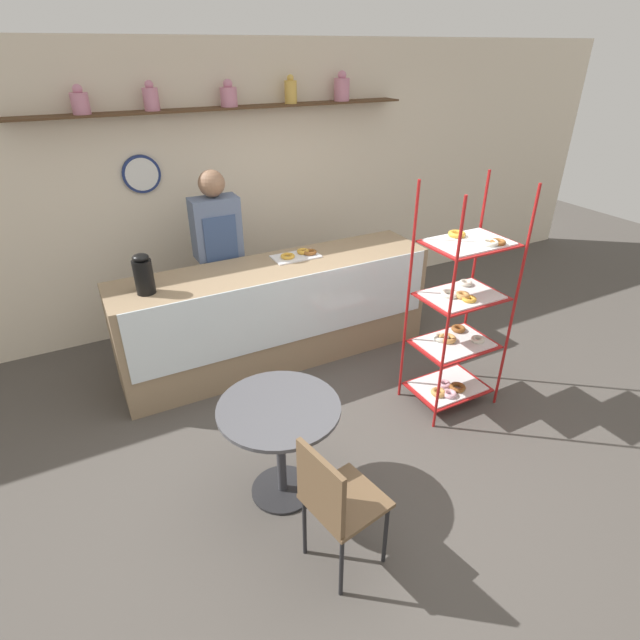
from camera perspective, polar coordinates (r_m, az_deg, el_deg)
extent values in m
plane|color=#4C4742|center=(3.90, 3.14, -13.23)|extent=(14.00, 14.00, 0.00)
cube|color=beige|center=(5.27, -10.36, 14.51)|extent=(10.00, 0.06, 2.70)
cube|color=#4C331E|center=(5.00, -10.60, 22.72)|extent=(3.65, 0.24, 0.02)
cylinder|color=#CC7F99|center=(4.76, -25.71, 21.39)|extent=(0.14, 0.14, 0.16)
sphere|color=#CC7F99|center=(4.75, -26.00, 22.63)|extent=(0.08, 0.08, 0.08)
cylinder|color=#CC7F99|center=(4.83, -18.74, 22.78)|extent=(0.13, 0.13, 0.18)
sphere|color=#CC7F99|center=(4.82, -18.97, 24.09)|extent=(0.07, 0.07, 0.07)
cylinder|color=#CC7F99|center=(5.00, -10.39, 23.78)|extent=(0.15, 0.15, 0.16)
sphere|color=#CC7F99|center=(4.99, -10.50, 25.00)|extent=(0.08, 0.08, 0.08)
cylinder|color=gold|center=(5.22, -3.36, 24.56)|extent=(0.12, 0.12, 0.20)
sphere|color=gold|center=(5.22, -3.40, 25.89)|extent=(0.06, 0.06, 0.06)
cylinder|color=#CC7F99|center=(5.48, 2.50, 24.81)|extent=(0.15, 0.15, 0.21)
sphere|color=#CC7F99|center=(5.47, 2.53, 26.18)|extent=(0.09, 0.09, 0.09)
cylinder|color=navy|center=(4.99, -19.73, 15.43)|extent=(0.34, 0.03, 0.34)
cylinder|color=white|center=(4.97, -19.69, 15.39)|extent=(0.29, 0.00, 0.29)
cube|color=#937A5B|center=(4.58, -4.85, 0.81)|extent=(2.84, 0.63, 0.94)
cube|color=silver|center=(4.23, -3.20, 1.03)|extent=(2.72, 0.01, 0.60)
cylinder|color=#A51919|center=(3.58, 14.38, -0.58)|extent=(0.02, 0.02, 1.82)
cylinder|color=#A51919|center=(4.00, 21.34, 1.55)|extent=(0.02, 0.02, 1.82)
cylinder|color=#A51919|center=(3.88, 10.02, 2.35)|extent=(0.02, 0.02, 1.82)
cylinder|color=#A51919|center=(4.28, 16.93, 4.07)|extent=(0.02, 0.02, 1.82)
cube|color=#A51919|center=(4.33, 14.39, -7.41)|extent=(0.62, 0.44, 0.01)
cube|color=white|center=(4.32, 14.40, -7.28)|extent=(0.55, 0.39, 0.01)
torus|color=#EAB2C1|center=(4.19, 14.58, -8.16)|extent=(0.12, 0.12, 0.04)
torus|color=#EAB2C1|center=(4.29, 14.02, -7.10)|extent=(0.11, 0.11, 0.03)
torus|color=brown|center=(4.28, 15.44, -7.43)|extent=(0.13, 0.13, 0.04)
torus|color=tan|center=(4.18, 13.38, -8.04)|extent=(0.12, 0.12, 0.04)
cube|color=#A51919|center=(4.10, 15.09, -2.66)|extent=(0.62, 0.44, 0.01)
cube|color=white|center=(4.09, 15.11, -2.52)|extent=(0.55, 0.39, 0.01)
torus|color=silver|center=(4.09, 13.68, -1.95)|extent=(0.13, 0.13, 0.04)
torus|color=silver|center=(4.14, 17.59, -2.13)|extent=(0.11, 0.11, 0.03)
torus|color=tan|center=(4.09, 14.37, -2.05)|extent=(0.14, 0.14, 0.04)
torus|color=brown|center=(4.25, 15.54, -0.96)|extent=(0.12, 0.12, 0.04)
cube|color=#A51919|center=(3.90, 15.86, 2.61)|extent=(0.62, 0.44, 0.01)
cube|color=white|center=(3.90, 15.89, 2.77)|extent=(0.55, 0.39, 0.01)
torus|color=silver|center=(3.84, 14.61, 2.90)|extent=(0.13, 0.13, 0.03)
torus|color=silver|center=(4.06, 16.30, 4.09)|extent=(0.10, 0.10, 0.03)
torus|color=tan|center=(3.84, 15.97, 2.74)|extent=(0.11, 0.11, 0.04)
torus|color=gold|center=(3.81, 16.69, 2.32)|extent=(0.11, 0.11, 0.03)
cube|color=#A51919|center=(3.75, 16.72, 8.38)|extent=(0.62, 0.44, 0.01)
cube|color=white|center=(3.74, 16.75, 8.55)|extent=(0.55, 0.39, 0.01)
torus|color=gold|center=(3.81, 15.37, 9.46)|extent=(0.13, 0.13, 0.03)
torus|color=brown|center=(3.74, 19.68, 8.39)|extent=(0.11, 0.11, 0.03)
torus|color=silver|center=(3.70, 18.85, 8.37)|extent=(0.12, 0.12, 0.03)
cube|color=#282833|center=(4.87, -10.94, 2.09)|extent=(0.25, 0.19, 0.93)
cube|color=slate|center=(4.59, -11.79, 10.29)|extent=(0.42, 0.22, 0.54)
cube|color=#334770|center=(4.52, -11.23, 8.74)|extent=(0.29, 0.01, 0.45)
sphere|color=#8C664C|center=(4.49, -12.30, 15.01)|extent=(0.23, 0.23, 0.23)
cylinder|color=#262628|center=(3.53, -4.27, -18.72)|extent=(0.42, 0.42, 0.02)
cylinder|color=#333338|center=(3.29, -4.49, -14.69)|extent=(0.06, 0.06, 0.66)
cylinder|color=#4C4C51|center=(3.06, -4.74, -10.00)|extent=(0.76, 0.76, 0.02)
cylinder|color=black|center=(3.05, 7.50, -23.11)|extent=(0.02, 0.02, 0.45)
cylinder|color=black|center=(3.19, 3.17, -19.65)|extent=(0.02, 0.02, 0.45)
cylinder|color=black|center=(2.91, 2.46, -26.37)|extent=(0.02, 0.02, 0.45)
cylinder|color=black|center=(3.06, -1.78, -22.47)|extent=(0.02, 0.02, 0.45)
cube|color=brown|center=(2.86, 2.96, -19.88)|extent=(0.44, 0.44, 0.03)
cube|color=brown|center=(2.63, 0.03, -18.62)|extent=(0.09, 0.36, 0.40)
cylinder|color=black|center=(4.02, -19.48, 4.68)|extent=(0.15, 0.15, 0.27)
ellipsoid|color=black|center=(3.96, -19.85, 6.73)|extent=(0.12, 0.12, 0.06)
cube|color=silver|center=(4.53, -2.78, 7.27)|extent=(0.42, 0.24, 0.01)
torus|color=gold|center=(4.59, -1.97, 7.85)|extent=(0.11, 0.11, 0.03)
torus|color=brown|center=(4.57, -1.19, 7.78)|extent=(0.13, 0.13, 0.03)
torus|color=gold|center=(4.49, -3.71, 7.30)|extent=(0.13, 0.13, 0.03)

